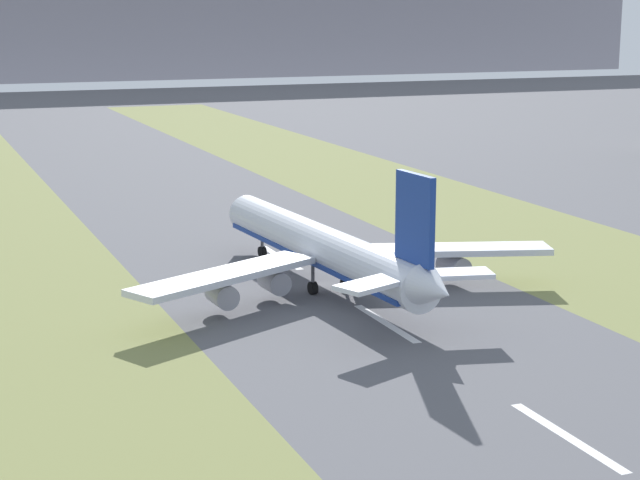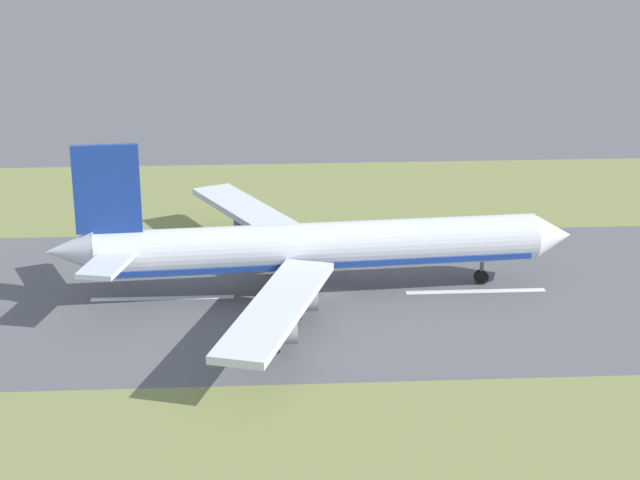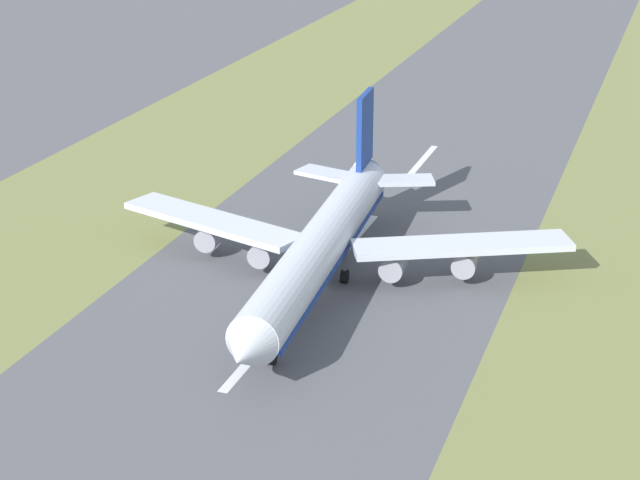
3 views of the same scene
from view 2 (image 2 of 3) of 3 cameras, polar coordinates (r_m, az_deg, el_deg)
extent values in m
plane|color=#56565B|center=(136.24, 0.42, -2.93)|extent=(800.00, 800.00, 0.00)
cube|color=olive|center=(178.71, -0.54, 2.46)|extent=(40.00, 600.00, 0.01)
cube|color=silver|center=(136.54, -8.39, -3.09)|extent=(1.20, 18.00, 0.01)
cube|color=silver|center=(138.74, 8.31, -2.72)|extent=(1.20, 18.00, 0.01)
cylinder|color=silver|center=(135.04, 0.00, -0.32)|extent=(10.22, 56.29, 6.00)
cone|color=silver|center=(142.18, 12.27, 0.23)|extent=(6.24, 5.43, 5.88)
cone|color=silver|center=(134.39, -13.21, -0.58)|extent=(5.54, 6.37, 5.10)
cube|color=navy|center=(135.60, 0.00, -0.98)|extent=(9.75, 54.04, 0.70)
cube|color=silver|center=(151.16, -3.61, 1.41)|extent=(28.65, 18.24, 0.90)
cube|color=silver|center=(118.36, -2.33, -3.67)|extent=(29.45, 14.52, 0.90)
cylinder|color=#93939E|center=(144.15, -2.06, -0.48)|extent=(3.55, 5.03, 3.20)
cylinder|color=#93939E|center=(152.37, -3.71, 0.58)|extent=(3.55, 5.03, 3.20)
cylinder|color=#93939E|center=(127.41, -1.24, -3.15)|extent=(3.55, 5.03, 3.20)
cylinder|color=#93939E|center=(118.85, -2.42, -4.86)|extent=(3.55, 5.03, 3.20)
cube|color=navy|center=(131.65, -11.30, 2.67)|extent=(1.40, 8.04, 11.00)
cube|color=silver|center=(139.11, -10.98, 0.34)|extent=(10.92, 7.87, 0.60)
cube|color=silver|center=(128.73, -11.21, -1.21)|extent=(10.76, 6.64, 0.60)
cylinder|color=#59595E|center=(140.59, 8.63, -1.35)|extent=(0.50, 0.50, 3.20)
cylinder|color=black|center=(141.15, 8.60, -1.96)|extent=(1.03, 1.86, 1.80)
cylinder|color=#59595E|center=(138.39, -1.38, -1.47)|extent=(0.50, 0.50, 3.20)
cylinder|color=black|center=(138.95, -1.37, -2.09)|extent=(1.03, 1.86, 1.80)
cylinder|color=#59595E|center=(133.56, -1.13, -2.24)|extent=(0.50, 0.50, 3.20)
cylinder|color=black|center=(134.14, -1.12, -2.88)|extent=(1.03, 1.86, 1.80)
camera|label=1|loc=(225.52, -40.08, 11.78)|focal=60.00mm
camera|label=3|loc=(212.71, 35.66, 17.58)|focal=60.00mm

